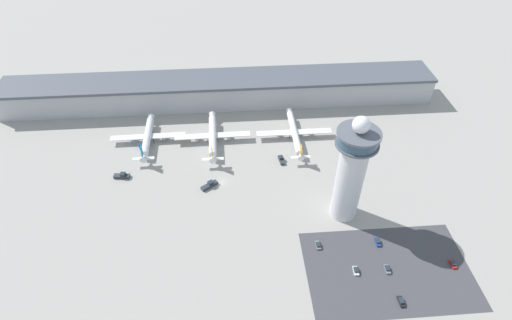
% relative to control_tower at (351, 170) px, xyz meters
% --- Properties ---
extents(ground_plane, '(1000.00, 1000.00, 0.00)m').
position_rel_control_tower_xyz_m(ground_plane, '(-53.20, 23.20, -25.65)').
color(ground_plane, '#9E9B93').
extents(terminal_building, '(253.73, 25.00, 16.66)m').
position_rel_control_tower_xyz_m(terminal_building, '(-53.20, 93.20, -17.22)').
color(terminal_building, '#B2B2B7').
rests_on(terminal_building, ground).
extents(control_tower, '(16.87, 16.87, 51.52)m').
position_rel_control_tower_xyz_m(control_tower, '(0.00, 0.00, 0.00)').
color(control_tower, silver).
rests_on(control_tower, ground).
extents(parking_lot_surface, '(64.00, 40.00, 0.01)m').
position_rel_control_tower_xyz_m(parking_lot_surface, '(10.71, -30.13, -25.64)').
color(parking_lot_surface, '#424247').
rests_on(parking_lot_surface, ground).
extents(airplane_gate_alpha, '(39.65, 38.05, 12.01)m').
position_rel_control_tower_xyz_m(airplane_gate_alpha, '(-92.01, 56.95, -21.83)').
color(airplane_gate_alpha, silver).
rests_on(airplane_gate_alpha, ground).
extents(airplane_gate_bravo, '(40.16, 40.38, 12.51)m').
position_rel_control_tower_xyz_m(airplane_gate_bravo, '(-57.51, 54.65, -21.46)').
color(airplane_gate_bravo, white).
rests_on(airplane_gate_bravo, ground).
extents(airplane_gate_charlie, '(40.89, 42.85, 11.31)m').
position_rel_control_tower_xyz_m(airplane_gate_charlie, '(-13.57, 54.47, -21.76)').
color(airplane_gate_charlie, white).
rests_on(airplane_gate_charlie, ground).
extents(service_truck_catering, '(3.07, 6.76, 2.47)m').
position_rel_control_tower_xyz_m(service_truck_catering, '(-22.78, 36.42, -24.79)').
color(service_truck_catering, black).
rests_on(service_truck_catering, ground).
extents(service_truck_fuel, '(5.48, 7.51, 3.11)m').
position_rel_control_tower_xyz_m(service_truck_fuel, '(-94.99, 51.86, -24.56)').
color(service_truck_fuel, black).
rests_on(service_truck_fuel, ground).
extents(service_truck_baggage, '(7.91, 3.36, 2.85)m').
position_rel_control_tower_xyz_m(service_truck_baggage, '(-101.38, 30.28, -24.66)').
color(service_truck_baggage, black).
rests_on(service_truck_baggage, ground).
extents(service_truck_water, '(8.26, 6.72, 2.89)m').
position_rel_control_tower_xyz_m(service_truck_water, '(-58.94, 20.73, -24.64)').
color(service_truck_water, black).
rests_on(service_truck_water, ground).
extents(car_red_hatchback, '(2.01, 4.13, 1.55)m').
position_rel_control_tower_xyz_m(car_red_hatchback, '(-2.05, -30.09, -25.04)').
color(car_red_hatchback, black).
rests_on(car_red_hatchback, ground).
extents(car_green_van, '(1.88, 4.07, 1.42)m').
position_rel_control_tower_xyz_m(car_green_van, '(36.73, -29.97, -25.10)').
color(car_green_van, black).
rests_on(car_green_van, ground).
extents(car_black_suv, '(1.79, 4.33, 1.56)m').
position_rel_control_tower_xyz_m(car_black_suv, '(10.57, -17.30, -25.04)').
color(car_black_suv, black).
rests_on(car_black_suv, ground).
extents(car_navy_sedan, '(1.94, 4.21, 1.47)m').
position_rel_control_tower_xyz_m(car_navy_sedan, '(-14.29, -17.06, -25.08)').
color(car_navy_sedan, black).
rests_on(car_navy_sedan, ground).
extents(car_yellow_taxi, '(1.97, 4.16, 1.44)m').
position_rel_control_tower_xyz_m(car_yellow_taxi, '(10.34, -30.29, -25.09)').
color(car_yellow_taxi, black).
rests_on(car_yellow_taxi, ground).
extents(car_white_wagon, '(1.94, 4.36, 1.37)m').
position_rel_control_tower_xyz_m(car_white_wagon, '(11.00, -43.91, -25.12)').
color(car_white_wagon, black).
rests_on(car_white_wagon, ground).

